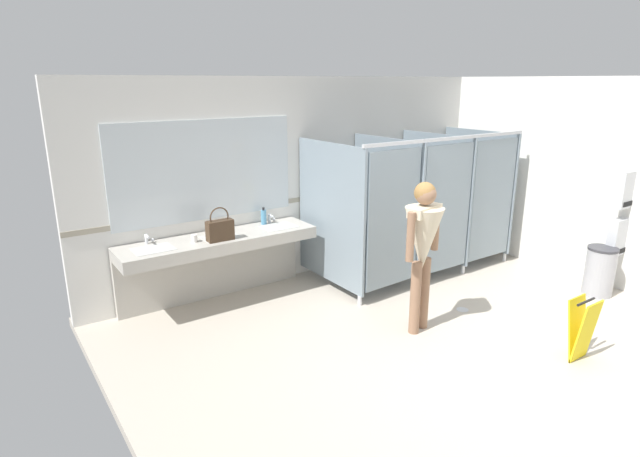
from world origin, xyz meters
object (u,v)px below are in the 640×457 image
(person_standing, at_px, (423,240))
(handbag, at_px, (220,229))
(paper_towel_dispenser_lower, at_px, (619,236))
(paper_towel_dispenser_upper, at_px, (626,189))
(trash_bin, at_px, (600,271))
(paper_cup, at_px, (194,238))
(wet_floor_sign, at_px, (582,329))
(soap_dispenser, at_px, (264,217))

(person_standing, height_order, handbag, person_standing)
(paper_towel_dispenser_lower, bearing_deg, handbag, 152.18)
(paper_towel_dispenser_upper, distance_m, trash_bin, 1.05)
(paper_towel_dispenser_upper, distance_m, person_standing, 2.93)
(trash_bin, height_order, person_standing, person_standing)
(paper_towel_dispenser_lower, xyz_separation_m, paper_cup, (-4.62, 2.40, 0.17))
(paper_cup, bearing_deg, paper_towel_dispenser_lower, -27.47)
(paper_towel_dispenser_upper, xyz_separation_m, paper_cup, (-4.62, 2.39, -0.42))
(wet_floor_sign, bearing_deg, paper_towel_dispenser_upper, 19.56)
(handbag, height_order, soap_dispenser, handbag)
(trash_bin, xyz_separation_m, person_standing, (-2.53, 0.59, 0.71))
(trash_bin, distance_m, wet_floor_sign, 1.84)
(paper_towel_dispenser_upper, height_order, handbag, paper_towel_dispenser_upper)
(soap_dispenser, bearing_deg, wet_floor_sign, -64.44)
(paper_towel_dispenser_upper, bearing_deg, paper_towel_dispenser_lower, -90.00)
(trash_bin, xyz_separation_m, paper_cup, (-4.29, 2.39, 0.57))
(person_standing, height_order, paper_cup, person_standing)
(paper_towel_dispenser_upper, relative_size, paper_cup, 5.30)
(trash_bin, bearing_deg, paper_cup, 150.91)
(paper_towel_dispenser_lower, xyz_separation_m, trash_bin, (-0.33, 0.01, -0.40))
(person_standing, bearing_deg, paper_towel_dispenser_lower, -11.98)
(soap_dispenser, bearing_deg, paper_cup, -167.85)
(paper_towel_dispenser_upper, bearing_deg, paper_cup, 152.65)
(person_standing, relative_size, paper_cup, 18.77)
(paper_towel_dispenser_upper, height_order, person_standing, person_standing)
(wet_floor_sign, bearing_deg, person_standing, 122.31)
(paper_towel_dispenser_upper, height_order, soap_dispenser, paper_towel_dispenser_upper)
(paper_towel_dispenser_upper, xyz_separation_m, soap_dispenser, (-3.61, 2.60, -0.37))
(person_standing, distance_m, soap_dispenser, 2.15)
(handbag, bearing_deg, paper_towel_dispenser_upper, -27.69)
(person_standing, relative_size, soap_dispenser, 7.40)
(trash_bin, xyz_separation_m, handbag, (-4.02, 2.28, 0.66))
(soap_dispenser, bearing_deg, handbag, -156.28)
(paper_towel_dispenser_upper, bearing_deg, wet_floor_sign, -160.44)
(trash_bin, distance_m, paper_cup, 4.94)
(handbag, bearing_deg, person_standing, -48.51)
(person_standing, bearing_deg, paper_cup, 134.49)
(paper_towel_dispenser_lower, relative_size, paper_cup, 5.42)
(paper_towel_dispenser_lower, bearing_deg, soap_dispenser, 144.09)
(paper_towel_dispenser_upper, relative_size, paper_towel_dispenser_lower, 0.98)
(paper_cup, xyz_separation_m, wet_floor_sign, (2.59, -3.11, -0.56))
(trash_bin, height_order, soap_dispenser, soap_dispenser)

